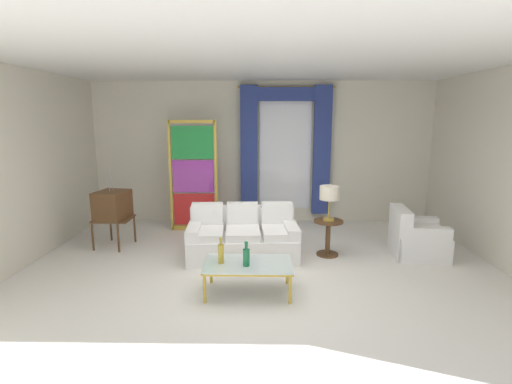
% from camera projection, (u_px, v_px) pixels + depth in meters
% --- Properties ---
extents(ground_plane, '(16.00, 16.00, 0.00)m').
position_uv_depth(ground_plane, '(261.00, 274.00, 5.61)').
color(ground_plane, white).
extents(wall_rear, '(8.00, 0.12, 3.00)m').
position_uv_depth(wall_rear, '(262.00, 153.00, 8.33)').
color(wall_rear, silver).
rests_on(wall_rear, ground).
extents(wall_left, '(0.12, 7.00, 3.00)m').
position_uv_depth(wall_left, '(26.00, 166.00, 5.98)').
color(wall_left, silver).
rests_on(wall_left, ground).
extents(wall_right, '(0.12, 7.00, 3.00)m').
position_uv_depth(wall_right, '(502.00, 168.00, 5.85)').
color(wall_right, silver).
rests_on(wall_right, ground).
extents(ceiling_slab, '(8.00, 7.60, 0.04)m').
position_uv_depth(ceiling_slab, '(262.00, 66.00, 5.82)').
color(ceiling_slab, white).
extents(curtained_window, '(2.00, 0.17, 2.70)m').
position_uv_depth(curtained_window, '(286.00, 142.00, 8.11)').
color(curtained_window, white).
rests_on(curtained_window, ground).
extents(couch_white_long, '(1.81, 1.04, 0.86)m').
position_uv_depth(couch_white_long, '(243.00, 238.00, 6.33)').
color(couch_white_long, white).
rests_on(couch_white_long, ground).
extents(coffee_table, '(1.13, 0.67, 0.41)m').
position_uv_depth(coffee_table, '(248.00, 266.00, 4.96)').
color(coffee_table, silver).
rests_on(coffee_table, ground).
extents(bottle_blue_decanter, '(0.07, 0.07, 0.35)m').
position_uv_depth(bottle_blue_decanter, '(221.00, 253.00, 4.92)').
color(bottle_blue_decanter, gold).
rests_on(bottle_blue_decanter, coffee_table).
extents(bottle_crystal_tall, '(0.08, 0.08, 0.32)m').
position_uv_depth(bottle_crystal_tall, '(246.00, 256.00, 4.84)').
color(bottle_crystal_tall, '#196B3D').
rests_on(bottle_crystal_tall, coffee_table).
extents(vintage_tv, '(0.62, 0.67, 1.35)m').
position_uv_depth(vintage_tv, '(112.00, 206.00, 6.71)').
color(vintage_tv, brown).
rests_on(vintage_tv, ground).
extents(armchair_white, '(0.90, 0.90, 0.80)m').
position_uv_depth(armchair_white, '(415.00, 239.00, 6.32)').
color(armchair_white, white).
rests_on(armchair_white, ground).
extents(stained_glass_divider, '(0.95, 0.05, 2.20)m').
position_uv_depth(stained_glass_divider, '(193.00, 179.00, 7.62)').
color(stained_glass_divider, gold).
rests_on(stained_glass_divider, ground).
extents(peacock_figurine, '(0.44, 0.60, 0.50)m').
position_uv_depth(peacock_figurine, '(216.00, 224.00, 7.46)').
color(peacock_figurine, beige).
rests_on(peacock_figurine, ground).
extents(round_side_table, '(0.48, 0.48, 0.59)m').
position_uv_depth(round_side_table, '(328.00, 234.00, 6.34)').
color(round_side_table, brown).
rests_on(round_side_table, ground).
extents(table_lamp_brass, '(0.32, 0.32, 0.57)m').
position_uv_depth(table_lamp_brass, '(329.00, 194.00, 6.21)').
color(table_lamp_brass, '#B29338').
rests_on(table_lamp_brass, round_side_table).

